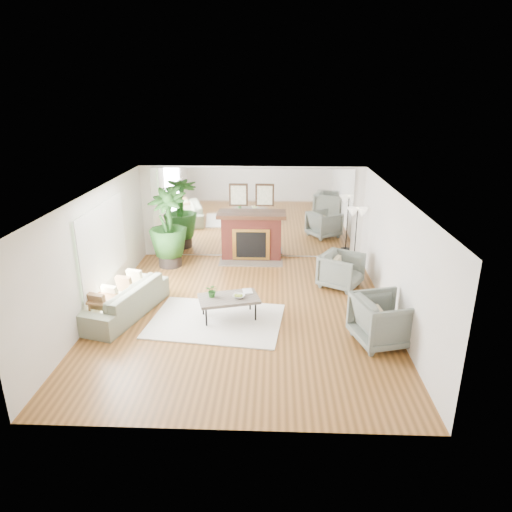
{
  "coord_description": "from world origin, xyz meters",
  "views": [
    {
      "loc": [
        0.6,
        -8.5,
        4.32
      ],
      "look_at": [
        0.23,
        0.6,
        1.05
      ],
      "focal_mm": 32.0,
      "sensor_mm": 36.0,
      "label": 1
    }
  ],
  "objects_px": {
    "sofa": "(124,300)",
    "armchair_front": "(383,320)",
    "side_table": "(104,303)",
    "fireplace": "(251,236)",
    "coffee_table": "(229,299)",
    "floor_lamp": "(357,217)",
    "potted_ficus": "(168,225)",
    "armchair_back": "(341,270)"
  },
  "relations": [
    {
      "from": "floor_lamp",
      "to": "sofa",
      "type": "bearing_deg",
      "value": -150.73
    },
    {
      "from": "sofa",
      "to": "side_table",
      "type": "relative_size",
      "value": 3.78
    },
    {
      "from": "fireplace",
      "to": "coffee_table",
      "type": "xyz_separation_m",
      "value": [
        -0.28,
        -3.52,
        -0.23
      ]
    },
    {
      "from": "coffee_table",
      "to": "armchair_front",
      "type": "bearing_deg",
      "value": -15.97
    },
    {
      "from": "coffee_table",
      "to": "armchair_front",
      "type": "distance_m",
      "value": 2.99
    },
    {
      "from": "side_table",
      "to": "potted_ficus",
      "type": "relative_size",
      "value": 0.29
    },
    {
      "from": "armchair_back",
      "to": "potted_ficus",
      "type": "xyz_separation_m",
      "value": [
        -4.3,
        1.19,
        0.7
      ]
    },
    {
      "from": "floor_lamp",
      "to": "fireplace",
      "type": "bearing_deg",
      "value": 168.95
    },
    {
      "from": "armchair_back",
      "to": "floor_lamp",
      "type": "bearing_deg",
      "value": 9.0
    },
    {
      "from": "coffee_table",
      "to": "side_table",
      "type": "height_order",
      "value": "side_table"
    },
    {
      "from": "potted_ficus",
      "to": "floor_lamp",
      "type": "height_order",
      "value": "potted_ficus"
    },
    {
      "from": "side_table",
      "to": "armchair_front",
      "type": "bearing_deg",
      "value": -4.69
    },
    {
      "from": "side_table",
      "to": "potted_ficus",
      "type": "bearing_deg",
      "value": 80.79
    },
    {
      "from": "sofa",
      "to": "floor_lamp",
      "type": "relative_size",
      "value": 1.4
    },
    {
      "from": "potted_ficus",
      "to": "armchair_front",
      "type": "bearing_deg",
      "value": -38.45
    },
    {
      "from": "armchair_front",
      "to": "fireplace",
      "type": "bearing_deg",
      "value": 15.25
    },
    {
      "from": "coffee_table",
      "to": "armchair_back",
      "type": "xyz_separation_m",
      "value": [
        2.47,
        1.73,
        -0.03
      ]
    },
    {
      "from": "potted_ficus",
      "to": "coffee_table",
      "type": "bearing_deg",
      "value": -57.82
    },
    {
      "from": "fireplace",
      "to": "coffee_table",
      "type": "relative_size",
      "value": 1.55
    },
    {
      "from": "armchair_back",
      "to": "side_table",
      "type": "distance_m",
      "value": 5.28
    },
    {
      "from": "armchair_back",
      "to": "potted_ficus",
      "type": "relative_size",
      "value": 0.43
    },
    {
      "from": "sofa",
      "to": "armchair_front",
      "type": "relative_size",
      "value": 2.25
    },
    {
      "from": "potted_ficus",
      "to": "floor_lamp",
      "type": "bearing_deg",
      "value": 0.85
    },
    {
      "from": "armchair_front",
      "to": "floor_lamp",
      "type": "bearing_deg",
      "value": -17.17
    },
    {
      "from": "fireplace",
      "to": "potted_ficus",
      "type": "distance_m",
      "value": 2.24
    },
    {
      "from": "coffee_table",
      "to": "potted_ficus",
      "type": "distance_m",
      "value": 3.51
    },
    {
      "from": "side_table",
      "to": "potted_ficus",
      "type": "height_order",
      "value": "potted_ficus"
    },
    {
      "from": "potted_ficus",
      "to": "side_table",
      "type": "bearing_deg",
      "value": -99.21
    },
    {
      "from": "sofa",
      "to": "armchair_front",
      "type": "xyz_separation_m",
      "value": [
        5.05,
        -0.93,
        0.13
      ]
    },
    {
      "from": "sofa",
      "to": "side_table",
      "type": "bearing_deg",
      "value": -5.98
    },
    {
      "from": "fireplace",
      "to": "floor_lamp",
      "type": "relative_size",
      "value": 1.28
    },
    {
      "from": "fireplace",
      "to": "floor_lamp",
      "type": "xyz_separation_m",
      "value": [
        2.7,
        -0.53,
        0.7
      ]
    },
    {
      "from": "armchair_front",
      "to": "potted_ficus",
      "type": "height_order",
      "value": "potted_ficus"
    },
    {
      "from": "floor_lamp",
      "to": "armchair_back",
      "type": "bearing_deg",
      "value": -112.05
    },
    {
      "from": "fireplace",
      "to": "sofa",
      "type": "xyz_separation_m",
      "value": [
        -2.45,
        -3.41,
        -0.33
      ]
    },
    {
      "from": "fireplace",
      "to": "sofa",
      "type": "height_order",
      "value": "fireplace"
    },
    {
      "from": "side_table",
      "to": "coffee_table",
      "type": "bearing_deg",
      "value": 9.37
    },
    {
      "from": "armchair_back",
      "to": "side_table",
      "type": "xyz_separation_m",
      "value": [
        -4.84,
        -2.12,
        0.09
      ]
    },
    {
      "from": "side_table",
      "to": "floor_lamp",
      "type": "relative_size",
      "value": 0.37
    },
    {
      "from": "armchair_back",
      "to": "potted_ficus",
      "type": "height_order",
      "value": "potted_ficus"
    },
    {
      "from": "armchair_front",
      "to": "side_table",
      "type": "distance_m",
      "value": 5.27
    },
    {
      "from": "fireplace",
      "to": "coffee_table",
      "type": "distance_m",
      "value": 3.54
    }
  ]
}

